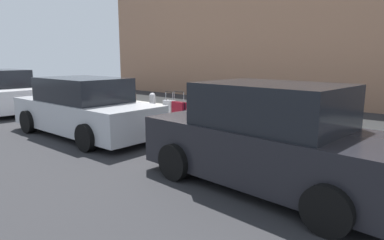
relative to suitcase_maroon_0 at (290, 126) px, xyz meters
name	(u,v)px	position (x,y,z in m)	size (l,w,h in m)	color
ground_plane	(160,129)	(3.69, 0.81, -0.48)	(40.00, 40.00, 0.00)	#28282B
sidewalk_curb	(212,116)	(3.69, -1.69, -0.41)	(18.00, 5.00, 0.14)	#9E9B93
suitcase_maroon_0	(290,126)	(0.00, 0.00, 0.00)	(0.41, 0.25, 0.73)	maroon
suitcase_silver_1	(269,122)	(0.53, 0.04, 0.04)	(0.45, 0.25, 1.00)	#9EA0A8
suitcase_olive_2	(251,124)	(1.03, 0.08, -0.07)	(0.36, 0.23, 0.58)	#59601E
suitcase_teal_3	(235,118)	(1.53, 0.08, 0.04)	(0.45, 0.27, 1.01)	#0F606B
suitcase_black_4	(221,115)	(2.04, 0.02, 0.03)	(0.37, 0.25, 0.80)	black
suitcase_red_5	(209,116)	(2.52, -0.01, -0.04)	(0.40, 0.23, 0.87)	red
suitcase_navy_6	(195,115)	(3.05, -0.03, -0.07)	(0.46, 0.23, 0.59)	navy
suitcase_maroon_7	(179,112)	(3.64, 0.07, -0.02)	(0.50, 0.21, 0.95)	maroon
suitcase_silver_8	(169,110)	(4.19, -0.06, -0.03)	(0.42, 0.26, 0.90)	#9EA0A8
fire_hydrant	(153,104)	(4.92, 0.01, 0.08)	(0.39, 0.21, 0.81)	#99999E
bollard_post	(134,104)	(5.72, 0.16, 0.05)	(0.17, 0.17, 0.77)	brown
parking_meter	(353,111)	(-1.33, -0.24, 0.49)	(0.12, 0.09, 1.27)	slate
parked_car_charcoal_0	(270,140)	(-0.94, 2.70, 0.31)	(4.40, 2.12, 1.70)	black
parked_car_silver_1	(84,109)	(4.69, 2.70, 0.26)	(4.78, 2.04, 1.58)	#B2B5BA
parked_car_white_2	(0,92)	(10.79, 2.70, 0.29)	(4.53, 2.05, 1.65)	silver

